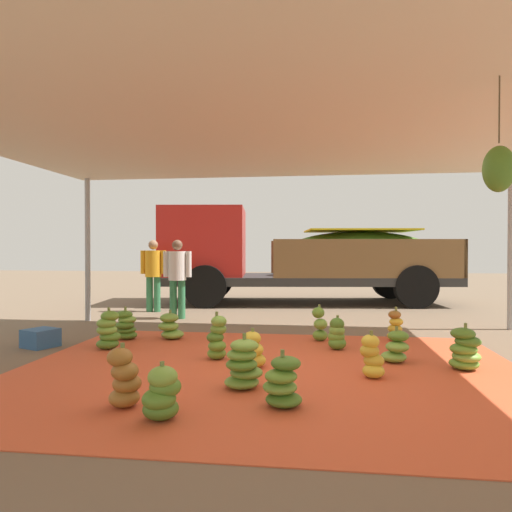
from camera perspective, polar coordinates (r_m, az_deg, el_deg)
The scene contains 22 objects.
ground_plane at distance 8.36m, azimuth 3.60°, elevation -8.59°, with size 40.00×40.00×0.00m, color brown.
tarp_orange at distance 5.43m, azimuth 1.42°, elevation -13.70°, with size 5.72×4.61×0.01m, color #D1512D.
tent_canopy at distance 5.33m, azimuth 1.45°, elevation 15.19°, with size 8.00×7.00×2.77m.
banana_bunch_0 at distance 3.98m, azimuth -11.27°, elevation -16.02°, with size 0.38×0.39×0.47m.
banana_bunch_1 at distance 6.83m, azimuth -17.35°, elevation -8.62°, with size 0.41×0.41×0.57m.
banana_bunch_2 at distance 4.23m, azimuth 3.21°, elevation -15.04°, with size 0.47×0.45×0.49m.
banana_bunch_3 at distance 6.58m, azimuth 9.70°, elevation -9.30°, with size 0.31×0.31×0.46m.
banana_bunch_4 at distance 4.34m, azimuth -15.56°, elevation -14.11°, with size 0.35×0.35×0.56m.
banana_bunch_5 at distance 7.13m, azimuth 7.67°, elevation -8.27°, with size 0.30×0.30×0.54m.
banana_bunch_6 at distance 5.91m, azimuth 23.83°, elevation -10.33°, with size 0.42×0.40×0.53m.
banana_bunch_7 at distance 4.74m, azimuth -1.56°, elevation -13.03°, with size 0.48×0.48×0.54m.
banana_bunch_8 at distance 6.02m, azimuth 16.49°, elevation -10.53°, with size 0.40×0.39×0.43m.
banana_bunch_9 at distance 7.44m, azimuth 16.38°, elevation -8.11°, with size 0.32×0.31×0.50m.
banana_bunch_10 at distance 7.34m, azimuth -10.27°, elevation -8.41°, with size 0.43×0.41×0.44m.
banana_bunch_11 at distance 5.54m, azimuth -0.30°, elevation -11.31°, with size 0.35×0.34×0.45m.
banana_bunch_12 at distance 5.94m, azimuth -4.70°, elevation -9.91°, with size 0.33×0.30×0.59m.
banana_bunch_13 at distance 5.27m, azimuth 13.78°, elevation -11.76°, with size 0.33×0.34×0.50m.
banana_bunch_14 at distance 7.46m, azimuth -15.37°, elevation -8.10°, with size 0.37×0.39×0.49m.
cargo_truck_main at distance 12.11m, azimuth 4.78°, elevation 0.13°, with size 7.41×3.24×2.40m.
worker_0 at distance 9.44m, azimuth -9.44°, elevation -1.99°, with size 0.57×0.35×1.55m.
worker_1 at distance 10.59m, azimuth -12.25°, elevation -1.65°, with size 0.57×0.35×1.57m.
crate_0 at distance 7.35m, azimuth -24.48°, elevation -8.97°, with size 0.38×0.39×0.25m, color #335B8E.
Camera 1 is at (0.55, -5.23, 1.37)m, focal length 33.27 mm.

